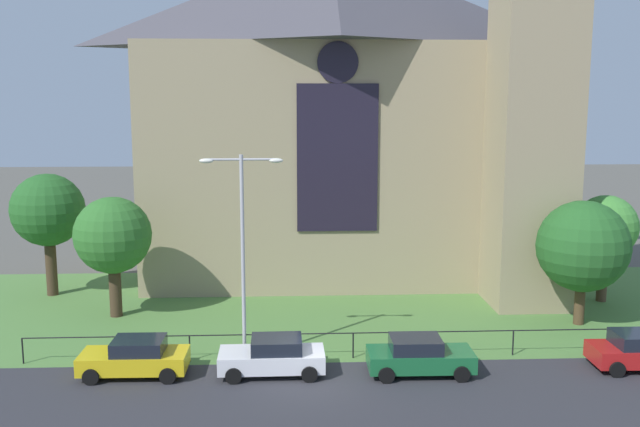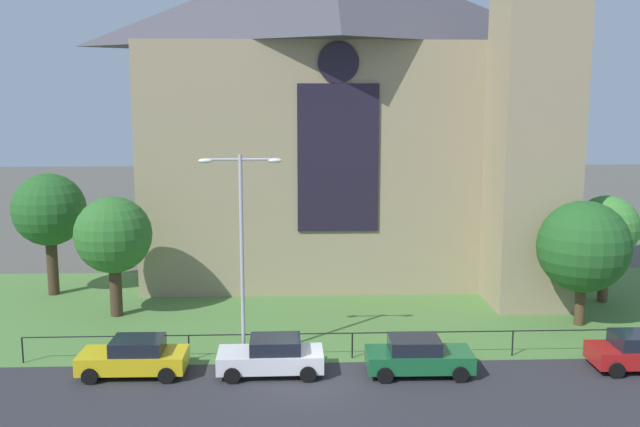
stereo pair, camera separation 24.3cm
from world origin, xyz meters
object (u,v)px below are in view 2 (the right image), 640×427
at_px(tree_right_far, 607,228).
at_px(parked_car_white, 272,356).
at_px(tree_left_near, 113,236).
at_px(church_building, 345,109).
at_px(parked_car_yellow, 134,357).
at_px(streetlamp_near, 242,233).
at_px(tree_right_near, 583,247).
at_px(parked_car_green, 418,356).
at_px(tree_left_far, 49,211).

distance_m(tree_right_far, parked_car_white, 20.39).
bearing_deg(tree_left_near, parked_car_white, -45.02).
height_order(church_building, parked_car_yellow, church_building).
relative_size(tree_left_near, tree_right_far, 1.05).
bearing_deg(streetlamp_near, tree_right_far, 23.07).
height_order(tree_left_near, streetlamp_near, streetlamp_near).
height_order(tree_left_near, parked_car_white, tree_left_near).
relative_size(church_building, streetlamp_near, 2.99).
height_order(tree_right_near, parked_car_yellow, tree_right_near).
relative_size(tree_right_near, parked_car_yellow, 1.44).
bearing_deg(parked_car_yellow, church_building, -119.29).
bearing_deg(parked_car_white, tree_right_near, -159.56).
height_order(parked_car_yellow, parked_car_green, same).
xyz_separation_m(tree_left_near, parked_car_yellow, (2.61, -7.95, -3.39)).
xyz_separation_m(streetlamp_near, parked_car_white, (1.22, -1.53, -4.74)).
distance_m(parked_car_yellow, parked_car_white, 5.46).
relative_size(tree_left_far, tree_left_near, 1.12).
height_order(tree_left_far, parked_car_green, tree_left_far).
bearing_deg(parked_car_white, streetlamp_near, -52.05).
bearing_deg(parked_car_white, church_building, -104.50).
xyz_separation_m(parked_car_white, parked_car_green, (5.84, -0.24, 0.00)).
xyz_separation_m(tree_right_near, parked_car_yellow, (-20.29, -5.57, -3.13)).
xyz_separation_m(church_building, tree_right_far, (13.55, -7.12, -6.21)).
relative_size(parked_car_yellow, parked_car_green, 1.00).
xyz_separation_m(streetlamp_near, parked_car_yellow, (-4.24, -1.40, -4.74)).
bearing_deg(parked_car_green, tree_right_near, 34.10).
relative_size(tree_right_near, tree_left_far, 0.89).
height_order(tree_right_near, streetlamp_near, streetlamp_near).
height_order(tree_right_far, streetlamp_near, streetlamp_near).
bearing_deg(parked_car_yellow, tree_left_far, -58.78).
distance_m(parked_car_yellow, parked_car_green, 11.31).
height_order(tree_right_near, tree_left_near, tree_left_near).
relative_size(streetlamp_near, parked_car_white, 2.06).
bearing_deg(church_building, parked_car_yellow, -120.10).
distance_m(tree_left_near, parked_car_green, 16.56).
xyz_separation_m(church_building, parked_car_yellow, (-9.60, -16.57, -9.53)).
xyz_separation_m(tree_right_near, tree_right_far, (2.87, 3.89, 0.18)).
height_order(tree_right_far, parked_car_yellow, tree_right_far).
height_order(streetlamp_near, parked_car_yellow, streetlamp_near).
distance_m(tree_left_near, parked_car_yellow, 9.03).
distance_m(church_building, streetlamp_near, 16.78).
height_order(tree_right_far, parked_car_white, tree_right_far).
distance_m(tree_right_near, parked_car_white, 16.19).
bearing_deg(church_building, tree_left_far, -165.11).
bearing_deg(tree_right_near, streetlamp_near, -165.45).
xyz_separation_m(tree_left_far, parked_car_yellow, (7.12, -12.12, -4.03)).
height_order(church_building, tree_right_far, church_building).
bearing_deg(parked_car_yellow, tree_right_near, -163.84).
distance_m(church_building, tree_right_far, 16.52).
bearing_deg(tree_right_near, parked_car_green, -146.57).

